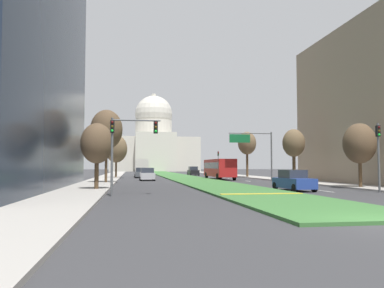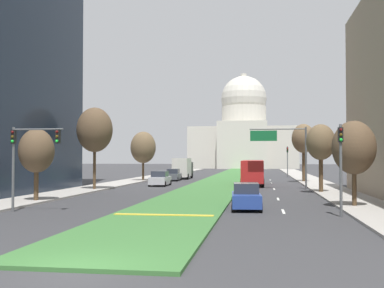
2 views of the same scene
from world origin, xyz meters
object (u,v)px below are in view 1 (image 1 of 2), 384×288
at_px(traffic_light_near_left, 125,139).
at_px(sedan_lead_stopped, 293,181).
at_px(capitol_building, 154,145).
at_px(street_tree_right_mid, 294,144).
at_px(city_bus, 219,167).
at_px(traffic_light_far_right, 218,160).
at_px(sedan_midblock, 147,175).
at_px(overhead_guide_sign, 255,146).
at_px(traffic_light_near_right, 379,148).
at_px(sedan_distant, 140,173).
at_px(sedan_far_horizon, 193,171).
at_px(street_tree_right_near, 359,144).
at_px(street_tree_left_mid, 107,130).
at_px(street_tree_left_far, 116,149).
at_px(street_tree_left_near, 97,144).
at_px(box_truck_delivery, 142,168).
at_px(street_tree_right_far, 247,144).

xyz_separation_m(traffic_light_near_left, sedan_lead_stopped, (13.30, 3.40, -3.01)).
xyz_separation_m(capitol_building, street_tree_right_mid, (10.83, -105.06, -5.48)).
distance_m(capitol_building, city_bus, 93.51).
bearing_deg(traffic_light_far_right, capitol_building, 98.09).
bearing_deg(sedan_lead_stopped, sedan_midblock, 114.41).
xyz_separation_m(traffic_light_near_left, overhead_guide_sign, (16.65, 23.18, 0.87)).
bearing_deg(street_tree_right_mid, traffic_light_far_right, 91.68).
relative_size(traffic_light_near_right, sedan_distant, 1.23).
height_order(sedan_far_horizon, city_bus, city_bus).
bearing_deg(sedan_midblock, street_tree_right_mid, -27.70).
bearing_deg(capitol_building, sedan_midblock, -93.78).
distance_m(street_tree_right_near, street_tree_left_mid, 26.45).
relative_size(street_tree_right_mid, street_tree_left_far, 0.93).
bearing_deg(traffic_light_far_right, street_tree_left_near, -113.55).
xyz_separation_m(traffic_light_near_left, sedan_distant, (1.95, 39.00, -3.00)).
bearing_deg(traffic_light_near_right, sedan_lead_stopped, 149.83).
distance_m(sedan_midblock, sedan_far_horizon, 27.42).
distance_m(street_tree_left_far, box_truck_delivery, 9.57).
distance_m(traffic_light_near_right, street_tree_right_mid, 17.82).
distance_m(traffic_light_far_right, overhead_guide_sign, 31.24).
xyz_separation_m(sedan_lead_stopped, city_bus, (0.00, 26.62, 0.98)).
bearing_deg(sedan_midblock, overhead_guide_sign, -15.22).
xyz_separation_m(sedan_midblock, sedan_far_horizon, (10.41, 25.36, 0.05)).
bearing_deg(sedan_midblock, street_tree_left_far, 114.53).
distance_m(capitol_building, street_tree_right_mid, 105.76).
relative_size(traffic_light_near_right, street_tree_right_near, 0.90).
bearing_deg(capitol_building, traffic_light_far_right, -81.91).
bearing_deg(overhead_guide_sign, traffic_light_near_right, -84.93).
bearing_deg(sedan_distant, street_tree_right_mid, -49.71).
bearing_deg(capitol_building, sedan_distant, -94.74).
height_order(capitol_building, box_truck_delivery, capitol_building).
height_order(street_tree_right_far, sedan_lead_stopped, street_tree_right_far).
distance_m(traffic_light_near_left, street_tree_left_near, 6.50).
xyz_separation_m(street_tree_right_mid, sedan_midblock, (-17.17, 9.01, -3.87)).
bearing_deg(street_tree_left_far, overhead_guide_sign, -36.53).
bearing_deg(sedan_distant, street_tree_right_far, -5.09).
xyz_separation_m(sedan_lead_stopped, sedan_far_horizon, (-0.30, 48.97, 0.08)).
height_order(street_tree_left_far, city_bus, street_tree_left_far).
bearing_deg(capitol_building, street_tree_right_near, -84.46).
bearing_deg(street_tree_right_mid, box_truck_delivery, 122.90).
bearing_deg(street_tree_right_near, street_tree_left_far, 125.19).
height_order(street_tree_right_near, box_truck_delivery, street_tree_right_near).
relative_size(sedan_lead_stopped, sedan_far_horizon, 1.05).
relative_size(traffic_light_near_left, city_bus, 0.47).
bearing_deg(traffic_light_near_left, street_tree_left_near, 111.13).
relative_size(street_tree_left_mid, city_bus, 0.76).
xyz_separation_m(capitol_building, street_tree_left_near, (-11.26, -117.00, -6.37)).
relative_size(sedan_midblock, sedan_distant, 1.04).
distance_m(sedan_midblock, city_bus, 11.17).
bearing_deg(capitol_building, street_tree_right_far, -82.71).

